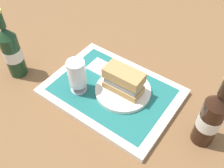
{
  "coord_description": "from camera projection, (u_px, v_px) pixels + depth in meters",
  "views": [
    {
      "loc": [
        -0.34,
        0.47,
        0.68
      ],
      "look_at": [
        0.0,
        0.0,
        0.05
      ],
      "focal_mm": 40.9,
      "sensor_mm": 36.0,
      "label": 1
    }
  ],
  "objects": [
    {
      "name": "ground_plane",
      "position": [
        112.0,
        94.0,
        0.89
      ],
      "size": [
        3.0,
        3.0,
        0.0
      ],
      "primitive_type": "plane",
      "color": "brown"
    },
    {
      "name": "tray",
      "position": [
        112.0,
        92.0,
        0.88
      ],
      "size": [
        0.44,
        0.32,
        0.02
      ],
      "primitive_type": "cube",
      "color": "beige",
      "rests_on": "ground_plane"
    },
    {
      "name": "placemat",
      "position": [
        112.0,
        90.0,
        0.88
      ],
      "size": [
        0.38,
        0.27,
        0.0
      ],
      "primitive_type": "cube",
      "color": "#1E6B66",
      "rests_on": "tray"
    },
    {
      "name": "plate",
      "position": [
        123.0,
        91.0,
        0.86
      ],
      "size": [
        0.19,
        0.19,
        0.01
      ],
      "primitive_type": "cylinder",
      "color": "silver",
      "rests_on": "placemat"
    },
    {
      "name": "sandwich",
      "position": [
        123.0,
        80.0,
        0.83
      ],
      "size": [
        0.13,
        0.07,
        0.08
      ],
      "rotation": [
        0.0,
        0.0,
        0.02
      ],
      "color": "tan",
      "rests_on": "plate"
    },
    {
      "name": "beer_glass",
      "position": [
        77.0,
        75.0,
        0.83
      ],
      "size": [
        0.06,
        0.06,
        0.12
      ],
      "color": "silver",
      "rests_on": "placemat"
    },
    {
      "name": "napkin_folded",
      "position": [
        101.0,
        68.0,
        0.95
      ],
      "size": [
        0.09,
        0.07,
        0.01
      ],
      "primitive_type": "cube",
      "color": "white",
      "rests_on": "placemat"
    },
    {
      "name": "beer_bottle",
      "position": [
        12.0,
        51.0,
        0.89
      ],
      "size": [
        0.07,
        0.07,
        0.27
      ],
      "color": "#19381E",
      "rests_on": "ground_plane"
    },
    {
      "name": "second_bottle",
      "position": [
        211.0,
        118.0,
        0.7
      ],
      "size": [
        0.07,
        0.07,
        0.27
      ],
      "color": "black",
      "rests_on": "ground_plane"
    }
  ]
}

